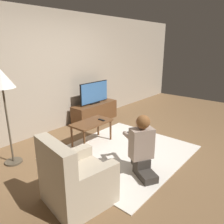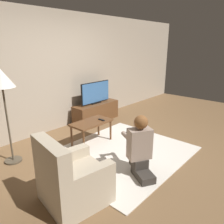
% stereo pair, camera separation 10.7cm
% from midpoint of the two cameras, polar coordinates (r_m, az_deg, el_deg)
% --- Properties ---
extents(ground_plane, '(10.00, 10.00, 0.00)m').
position_cam_midpoint_polar(ground_plane, '(4.06, 2.08, -10.58)').
color(ground_plane, brown).
extents(wall_back, '(10.00, 0.06, 2.60)m').
position_cam_midpoint_polar(wall_back, '(5.05, -15.49, 9.91)').
color(wall_back, tan).
rests_on(wall_back, ground_plane).
extents(rug, '(2.32, 2.03, 0.02)m').
position_cam_midpoint_polar(rug, '(4.06, 2.08, -10.48)').
color(rug, silver).
rests_on(rug, ground_plane).
extents(tv_stand, '(1.26, 0.40, 0.46)m').
position_cam_midpoint_polar(tv_stand, '(5.59, -5.04, -0.06)').
color(tv_stand, brown).
rests_on(tv_stand, ground_plane).
extents(tv, '(0.92, 0.08, 0.54)m').
position_cam_midpoint_polar(tv, '(5.46, -5.20, 5.05)').
color(tv, black).
rests_on(tv, tv_stand).
extents(coffee_table, '(0.80, 0.43, 0.46)m').
position_cam_midpoint_polar(coffee_table, '(4.27, -6.06, -3.32)').
color(coffee_table, brown).
rests_on(coffee_table, ground_plane).
extents(floor_lamp, '(0.39, 0.39, 1.56)m').
position_cam_midpoint_polar(floor_lamp, '(3.71, -27.57, 6.48)').
color(floor_lamp, '#4C4233').
rests_on(floor_lamp, ground_plane).
extents(armchair, '(0.83, 0.81, 0.89)m').
position_cam_midpoint_polar(armchair, '(2.85, -10.50, -17.49)').
color(armchair, '#B7A88E').
rests_on(armchair, ground_plane).
extents(person_kneeling, '(0.59, 0.78, 0.93)m').
position_cam_midpoint_polar(person_kneeling, '(3.28, 6.88, -8.47)').
color(person_kneeling, '#332D28').
rests_on(person_kneeling, rug).
extents(remote, '(0.04, 0.15, 0.02)m').
position_cam_midpoint_polar(remote, '(4.31, -3.48, -2.06)').
color(remote, black).
rests_on(remote, coffee_table).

